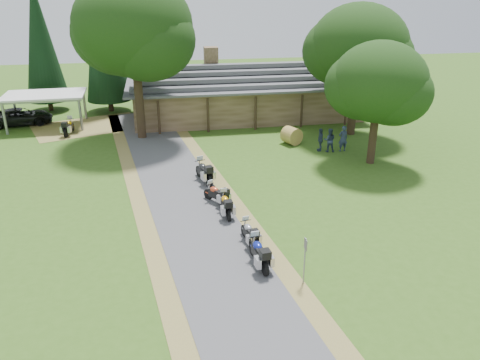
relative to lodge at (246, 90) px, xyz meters
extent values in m
plane|color=#365A19|center=(-6.00, -24.00, -2.45)|extent=(120.00, 120.00, 0.00)
plane|color=#49484B|center=(-6.50, -20.00, -2.45)|extent=(51.95, 51.95, 0.00)
imported|color=black|center=(-19.85, 0.56, -1.36)|extent=(3.51, 6.06, 2.18)
imported|color=#2D3953|center=(5.13, -11.09, -1.32)|extent=(0.68, 0.51, 2.26)
imported|color=#2D3953|center=(4.13, -11.00, -1.42)|extent=(0.68, 0.57, 2.06)
imported|color=#2D3953|center=(3.55, -10.69, -1.46)|extent=(0.52, 0.64, 1.99)
cylinder|color=olive|center=(1.93, -8.76, -1.80)|extent=(1.68, 1.62, 1.31)
cone|color=black|center=(-12.48, 4.18, 4.64)|extent=(4.22, 4.22, 14.18)
cone|color=black|center=(-18.30, 5.45, 3.61)|extent=(3.89, 3.89, 12.13)
camera|label=1|loc=(-8.03, -41.87, 8.89)|focal=35.00mm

